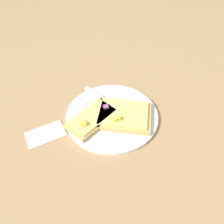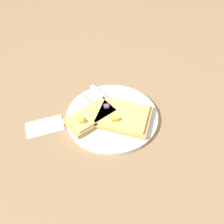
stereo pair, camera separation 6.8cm
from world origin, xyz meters
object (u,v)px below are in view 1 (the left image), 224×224
at_px(plate, 112,115).
at_px(knife, 104,100).
at_px(pizza_slice_main, 123,115).
at_px(fork, 102,114).
at_px(napkin, 46,134).
at_px(pizza_slice_corner, 92,118).

bearing_deg(plate, knife, -96.56).
xyz_separation_m(plate, pizza_slice_main, (-0.03, 0.03, 0.02)).
relative_size(fork, knife, 0.91).
xyz_separation_m(fork, knife, (-0.04, -0.05, 0.00)).
bearing_deg(knife, napkin, -99.71).
bearing_deg(pizza_slice_main, pizza_slice_corner, 16.60).
bearing_deg(plate, fork, -29.02).
bearing_deg(pizza_slice_corner, fork, 175.69).
distance_m(fork, pizza_slice_corner, 0.04).
distance_m(pizza_slice_main, pizza_slice_corner, 0.10).
xyz_separation_m(fork, pizza_slice_main, (-0.05, 0.04, 0.01)).
bearing_deg(fork, pizza_slice_corner, -98.04).
bearing_deg(plate, pizza_slice_main, 133.19).
xyz_separation_m(fork, pizza_slice_corner, (0.04, 0.01, 0.01)).
distance_m(knife, pizza_slice_corner, 0.10).
distance_m(plate, napkin, 0.21).
bearing_deg(napkin, pizza_slice_corner, 170.34).
height_order(plate, knife, knife).
xyz_separation_m(fork, napkin, (0.18, -0.01, -0.01)).
xyz_separation_m(knife, napkin, (0.21, 0.04, -0.01)).
distance_m(knife, napkin, 0.22).
xyz_separation_m(plate, fork, (0.03, -0.02, 0.01)).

